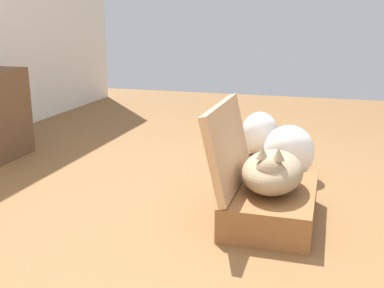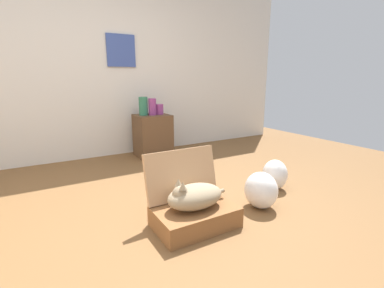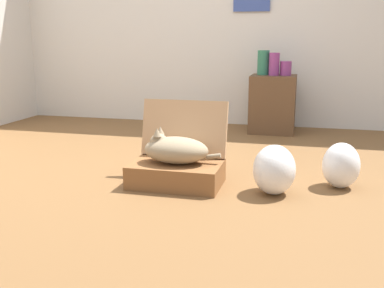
{
  "view_description": "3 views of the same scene",
  "coord_description": "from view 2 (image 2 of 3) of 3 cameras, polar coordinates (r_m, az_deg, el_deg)",
  "views": [
    {
      "loc": [
        -1.92,
        -0.39,
        0.94
      ],
      "look_at": [
        0.47,
        0.33,
        0.26
      ],
      "focal_mm": 44.09,
      "sensor_mm": 36.0,
      "label": 1
    },
    {
      "loc": [
        -0.8,
        -1.77,
        1.1
      ],
      "look_at": [
        0.44,
        0.36,
        0.51
      ],
      "focal_mm": 25.5,
      "sensor_mm": 36.0,
      "label": 2
    },
    {
      "loc": [
        1.0,
        -3.0,
        0.98
      ],
      "look_at": [
        0.23,
        0.02,
        0.25
      ],
      "focal_mm": 42.52,
      "sensor_mm": 36.0,
      "label": 3
    }
  ],
  "objects": [
    {
      "name": "suitcase_lid",
      "position": [
        2.2,
        -2.2,
        -6.33
      ],
      "size": [
        0.61,
        0.13,
        0.4
      ],
      "primitive_type": "cube",
      "rotation": [
        1.34,
        0.0,
        0.0
      ],
      "color": "tan",
      "rests_on": "suitcase_base"
    },
    {
      "name": "vase_tall",
      "position": [
        3.9,
        -10.15,
        7.81
      ],
      "size": [
        0.12,
        0.12,
        0.25
      ],
      "primitive_type": "cylinder",
      "color": "#2D7051",
      "rests_on": "side_table"
    },
    {
      "name": "vase_round",
      "position": [
        3.9,
        -8.29,
        7.71
      ],
      "size": [
        0.11,
        0.11,
        0.23
      ],
      "primitive_type": "cylinder",
      "color": "#8C387A",
      "rests_on": "side_table"
    },
    {
      "name": "vase_short",
      "position": [
        3.98,
        -6.87,
        7.24
      ],
      "size": [
        0.12,
        0.12,
        0.15
      ],
      "primitive_type": "cylinder",
      "color": "#8C387A",
      "rests_on": "side_table"
    },
    {
      "name": "suitcase_base",
      "position": [
        2.14,
        0.64,
        -14.98
      ],
      "size": [
        0.61,
        0.4,
        0.16
      ],
      "primitive_type": "cube",
      "color": "brown",
      "rests_on": "ground"
    },
    {
      "name": "side_table",
      "position": [
        3.98,
        -8.2,
        1.75
      ],
      "size": [
        0.47,
        0.43,
        0.6
      ],
      "primitive_type": "cube",
      "color": "brown",
      "rests_on": "ground"
    },
    {
      "name": "wall_back",
      "position": [
        4.11,
        -19.77,
        15.49
      ],
      "size": [
        6.4,
        0.15,
        2.6
      ],
      "color": "silver",
      "rests_on": "ground"
    },
    {
      "name": "plastic_bag_white",
      "position": [
        2.47,
        14.23,
        -9.35
      ],
      "size": [
        0.27,
        0.3,
        0.32
      ],
      "primitive_type": "ellipsoid",
      "color": "white",
      "rests_on": "ground"
    },
    {
      "name": "cat",
      "position": [
        2.06,
        0.41,
        -10.83
      ],
      "size": [
        0.52,
        0.28,
        0.24
      ],
      "color": "#998466",
      "rests_on": "suitcase_base"
    },
    {
      "name": "plastic_bag_clear",
      "position": [
        2.91,
        16.93,
        -6.13
      ],
      "size": [
        0.24,
        0.25,
        0.31
      ],
      "primitive_type": "ellipsoid",
      "color": "white",
      "rests_on": "ground"
    },
    {
      "name": "ground_plane",
      "position": [
        2.23,
        -5.38,
        -16.11
      ],
      "size": [
        7.68,
        7.68,
        0.0
      ],
      "primitive_type": "plane",
      "color": "brown",
      "rests_on": "ground"
    }
  ]
}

